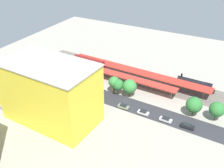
# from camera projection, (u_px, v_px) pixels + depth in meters

# --- Properties ---
(ground_plane) EXTENTS (175.49, 175.49, 0.00)m
(ground_plane) POSITION_uv_depth(u_px,v_px,m) (126.00, 99.00, 109.36)
(ground_plane) COLOR #9E998C
(ground_plane) RESTS_ON ground
(rail_bed) EXTENTS (110.24, 19.66, 0.01)m
(rail_bed) POSITION_uv_depth(u_px,v_px,m) (144.00, 79.00, 123.84)
(rail_bed) COLOR #665E54
(rail_bed) RESTS_ON ground
(street_asphalt) EXTENTS (109.98, 14.00, 0.01)m
(street_asphalt) POSITION_uv_depth(u_px,v_px,m) (123.00, 103.00, 107.16)
(street_asphalt) COLOR #2D2D33
(street_asphalt) RESTS_ON ground
(track_rails) EXTENTS (109.57, 13.24, 0.12)m
(track_rails) POSITION_uv_depth(u_px,v_px,m) (144.00, 79.00, 123.75)
(track_rails) COLOR #9E9EA8
(track_rails) RESTS_ON ground
(platform_canopy_near) EXTENTS (47.19, 6.48, 4.52)m
(platform_canopy_near) POSITION_uv_depth(u_px,v_px,m) (126.00, 77.00, 116.97)
(platform_canopy_near) COLOR #B73328
(platform_canopy_near) RESTS_ON ground
(platform_canopy_far) EXTENTS (68.05, 8.55, 4.49)m
(platform_canopy_far) POSITION_uv_depth(u_px,v_px,m) (137.00, 71.00, 121.33)
(platform_canopy_far) COLOR #A82D23
(platform_canopy_far) RESTS_ON ground
(locomotive) EXTENTS (16.44, 3.62, 5.24)m
(locomotive) POSITION_uv_depth(u_px,v_px,m) (196.00, 84.00, 116.09)
(locomotive) COLOR black
(locomotive) RESTS_ON ground
(freight_coach_far) EXTENTS (17.34, 3.64, 6.13)m
(freight_coach_far) POSITION_uv_depth(u_px,v_px,m) (89.00, 63.00, 131.01)
(freight_coach_far) COLOR black
(freight_coach_far) RESTS_ON ground
(parked_car_0) EXTENTS (4.78, 1.81, 1.72)m
(parked_car_0) POSITION_uv_depth(u_px,v_px,m) (187.00, 126.00, 93.15)
(parked_car_0) COLOR black
(parked_car_0) RESTS_ON ground
(parked_car_1) EXTENTS (4.66, 2.01, 1.66)m
(parked_car_1) POSITION_uv_depth(u_px,v_px,m) (166.00, 120.00, 96.40)
(parked_car_1) COLOR black
(parked_car_1) RESTS_ON ground
(parked_car_2) EXTENTS (4.36, 1.88, 1.76)m
(parked_car_2) POSITION_uv_depth(u_px,v_px,m) (143.00, 113.00, 100.05)
(parked_car_2) COLOR black
(parked_car_2) RESTS_ON ground
(parked_car_3) EXTENTS (4.46, 1.83, 1.68)m
(parked_car_3) POSITION_uv_depth(u_px,v_px,m) (123.00, 107.00, 103.43)
(parked_car_3) COLOR black
(parked_car_3) RESTS_ON ground
(construction_building) EXTENTS (33.22, 19.70, 21.81)m
(construction_building) POSITION_uv_depth(u_px,v_px,m) (51.00, 93.00, 93.02)
(construction_building) COLOR yellow
(construction_building) RESTS_ON ground
(construction_roof_slab) EXTENTS (33.84, 20.33, 0.40)m
(construction_roof_slab) POSITION_uv_depth(u_px,v_px,m) (47.00, 64.00, 87.42)
(construction_roof_slab) COLOR #B7B2A8
(construction_roof_slab) RESTS_ON construction_building
(box_truck_0) EXTENTS (9.34, 2.50, 3.41)m
(box_truck_0) POSITION_uv_depth(u_px,v_px,m) (61.00, 91.00, 111.64)
(box_truck_0) COLOR black
(box_truck_0) RESTS_ON ground
(box_truck_1) EXTENTS (8.65, 2.54, 3.40)m
(box_truck_1) POSITION_uv_depth(u_px,v_px,m) (63.00, 90.00, 112.40)
(box_truck_1) COLOR black
(box_truck_1) RESTS_ON ground
(box_truck_2) EXTENTS (9.99, 3.05, 3.64)m
(box_truck_2) POSITION_uv_depth(u_px,v_px,m) (61.00, 89.00, 112.75)
(box_truck_2) COLOR black
(box_truck_2) RESTS_ON ground
(street_tree_0) EXTENTS (4.80, 4.80, 7.10)m
(street_tree_0) POSITION_uv_depth(u_px,v_px,m) (118.00, 85.00, 110.13)
(street_tree_0) COLOR brown
(street_tree_0) RESTS_ON ground
(street_tree_1) EXTENTS (4.78, 4.78, 6.60)m
(street_tree_1) POSITION_uv_depth(u_px,v_px,m) (79.00, 74.00, 119.57)
(street_tree_1) COLOR brown
(street_tree_1) RESTS_ON ground
(street_tree_2) EXTENTS (5.56, 5.56, 7.61)m
(street_tree_2) POSITION_uv_depth(u_px,v_px,m) (217.00, 109.00, 94.91)
(street_tree_2) COLOR brown
(street_tree_2) RESTS_ON ground
(street_tree_3) EXTENTS (5.90, 5.90, 7.75)m
(street_tree_3) POSITION_uv_depth(u_px,v_px,m) (130.00, 86.00, 108.72)
(street_tree_3) COLOR brown
(street_tree_3) RESTS_ON ground
(street_tree_4) EXTENTS (4.56, 4.56, 7.73)m
(street_tree_4) POSITION_uv_depth(u_px,v_px,m) (114.00, 82.00, 110.68)
(street_tree_4) COLOR brown
(street_tree_4) RESTS_ON ground
(street_tree_5) EXTENTS (5.98, 5.98, 7.83)m
(street_tree_5) POSITION_uv_depth(u_px,v_px,m) (194.00, 105.00, 97.33)
(street_tree_5) COLOR brown
(street_tree_5) RESTS_ON ground
(traffic_light) EXTENTS (0.50, 0.36, 6.32)m
(traffic_light) POSITION_uv_depth(u_px,v_px,m) (85.00, 90.00, 107.70)
(traffic_light) COLOR #333333
(traffic_light) RESTS_ON ground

